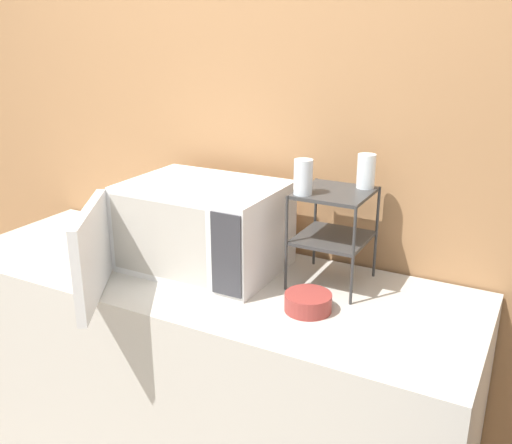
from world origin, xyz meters
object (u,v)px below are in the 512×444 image
object	(u,v)px
glass_front_left	(303,177)
glass_back_right	(366,171)
bowl	(308,303)
microwave	(199,227)
dish_rack	(333,218)

from	to	relation	value
glass_front_left	glass_back_right	size ratio (longest dim) A/B	1.00
glass_front_left	bowl	distance (m)	0.40
microwave	glass_front_left	world-z (taller)	glass_front_left
glass_front_left	glass_back_right	distance (m)	0.23
microwave	glass_back_right	xyz separation A→B (m)	(0.55, 0.20, 0.23)
dish_rack	glass_back_right	size ratio (longest dim) A/B	2.88
glass_front_left	glass_back_right	xyz separation A→B (m)	(0.16, 0.17, 0.00)
glass_back_right	microwave	bearing A→B (deg)	-160.33
microwave	glass_back_right	bearing A→B (deg)	19.67
microwave	dish_rack	size ratio (longest dim) A/B	2.36
dish_rack	glass_back_right	xyz separation A→B (m)	(0.08, 0.09, 0.15)
dish_rack	bowl	size ratio (longest dim) A/B	2.22
glass_front_left	bowl	world-z (taller)	glass_front_left
microwave	glass_front_left	distance (m)	0.46
microwave	bowl	distance (m)	0.52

